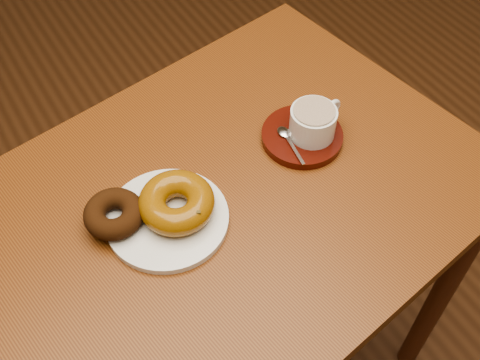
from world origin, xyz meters
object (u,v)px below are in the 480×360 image
cafe_table (231,234)px  donut_plate (167,219)px  coffee_cup (313,122)px  saucer (302,136)px

cafe_table → donut_plate: 0.19m
cafe_table → donut_plate: (-0.12, 0.00, 0.14)m
cafe_table → coffee_cup: (0.19, 0.03, 0.18)m
donut_plate → coffee_cup: 0.32m
cafe_table → saucer: bearing=2.5°
donut_plate → coffee_cup: coffee_cup is taller
saucer → coffee_cup: (0.02, -0.01, 0.04)m
donut_plate → coffee_cup: bearing=4.6°
cafe_table → saucer: saucer is taller
saucer → coffee_cup: 0.04m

